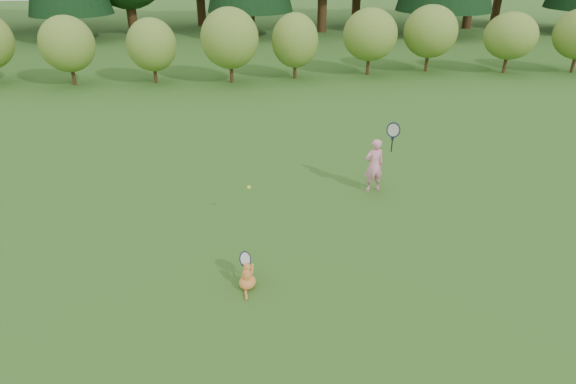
{
  "coord_description": "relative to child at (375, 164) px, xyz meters",
  "views": [
    {
      "loc": [
        -0.37,
        -7.34,
        4.81
      ],
      "look_at": [
        0.2,
        0.8,
        0.7
      ],
      "focal_mm": 30.0,
      "sensor_mm": 36.0,
      "label": 1
    }
  ],
  "objects": [
    {
      "name": "cat",
      "position": [
        -2.78,
        -3.27,
        -0.4
      ],
      "size": [
        0.43,
        0.7,
        0.6
      ],
      "rotation": [
        0.0,
        0.0,
        -0.34
      ],
      "color": "orange",
      "rests_on": "ground"
    },
    {
      "name": "ground",
      "position": [
        -2.2,
        -2.15,
        -0.64
      ],
      "size": [
        100.0,
        100.0,
        0.0
      ],
      "primitive_type": "plane",
      "color": "#225819",
      "rests_on": "ground"
    },
    {
      "name": "shrub_row",
      "position": [
        -2.2,
        10.85,
        0.76
      ],
      "size": [
        28.0,
        3.0,
        2.8
      ],
      "primitive_type": null,
      "color": "#587C26",
      "rests_on": "ground"
    },
    {
      "name": "tennis_ball",
      "position": [
        -2.74,
        -1.16,
        0.09
      ],
      "size": [
        0.08,
        0.08,
        0.08
      ],
      "color": "#C1E31A",
      "rests_on": "ground"
    },
    {
      "name": "child",
      "position": [
        0.0,
        0.0,
        0.0
      ],
      "size": [
        0.69,
        0.41,
        1.82
      ],
      "rotation": [
        0.0,
        0.0,
        3.35
      ],
      "color": "pink",
      "rests_on": "ground"
    }
  ]
}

